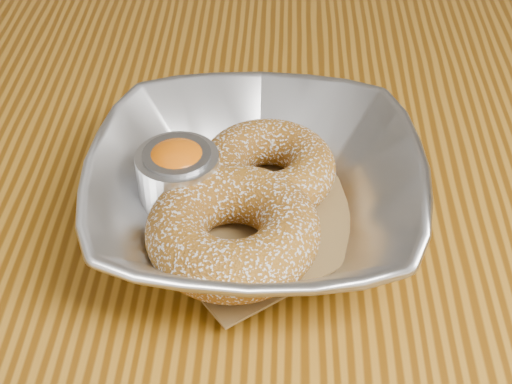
{
  "coord_description": "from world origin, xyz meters",
  "views": [
    {
      "loc": [
        0.13,
        -0.47,
        1.12
      ],
      "look_at": [
        0.11,
        -0.07,
        0.78
      ],
      "focal_mm": 55.0,
      "sensor_mm": 36.0,
      "label": 1
    }
  ],
  "objects_px": {
    "table": "(129,251)",
    "serving_bowl": "(256,194)",
    "donut_front": "(233,231)",
    "ramekin": "(179,178)",
    "donut_back": "(268,168)"
  },
  "relations": [
    {
      "from": "table",
      "to": "donut_back",
      "type": "height_order",
      "value": "donut_back"
    },
    {
      "from": "donut_front",
      "to": "ramekin",
      "type": "bearing_deg",
      "value": 131.18
    },
    {
      "from": "donut_back",
      "to": "serving_bowl",
      "type": "bearing_deg",
      "value": -103.4
    },
    {
      "from": "donut_back",
      "to": "donut_front",
      "type": "height_order",
      "value": "donut_front"
    },
    {
      "from": "serving_bowl",
      "to": "donut_back",
      "type": "bearing_deg",
      "value": 76.6
    },
    {
      "from": "donut_front",
      "to": "serving_bowl",
      "type": "bearing_deg",
      "value": 71.12
    },
    {
      "from": "ramekin",
      "to": "donut_front",
      "type": "bearing_deg",
      "value": -48.82
    },
    {
      "from": "donut_back",
      "to": "table",
      "type": "bearing_deg",
      "value": 161.37
    },
    {
      "from": "table",
      "to": "donut_front",
      "type": "height_order",
      "value": "donut_front"
    },
    {
      "from": "table",
      "to": "serving_bowl",
      "type": "xyz_separation_m",
      "value": [
        0.11,
        -0.07,
        0.13
      ]
    },
    {
      "from": "serving_bowl",
      "to": "ramekin",
      "type": "distance_m",
      "value": 0.05
    },
    {
      "from": "serving_bowl",
      "to": "donut_front",
      "type": "distance_m",
      "value": 0.04
    },
    {
      "from": "table",
      "to": "donut_front",
      "type": "distance_m",
      "value": 0.19
    },
    {
      "from": "ramekin",
      "to": "serving_bowl",
      "type": "bearing_deg",
      "value": -7.51
    },
    {
      "from": "table",
      "to": "serving_bowl",
      "type": "bearing_deg",
      "value": -32.12
    }
  ]
}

